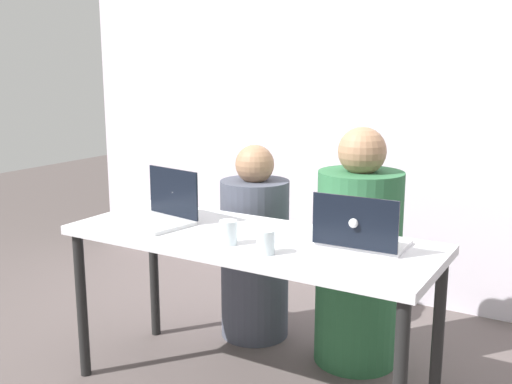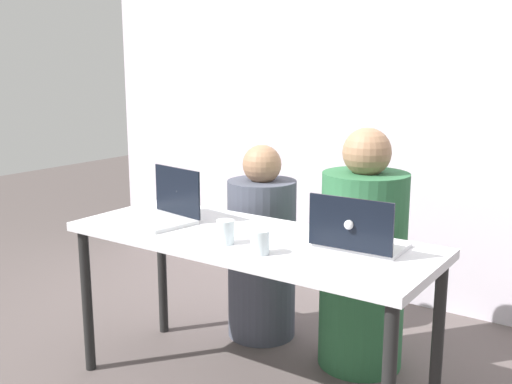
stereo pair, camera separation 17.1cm
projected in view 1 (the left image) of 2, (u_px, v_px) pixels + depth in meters
The scene contains 8 objects.
back_wall at pixel (372, 113), 3.76m from camera, with size 4.50×0.10×2.37m, color silver.
desk at pixel (249, 252), 2.62m from camera, with size 1.64×0.63×0.75m.
person_on_left at pixel (255, 253), 3.27m from camera, with size 0.38×0.38×1.07m.
person_on_right at pixel (358, 261), 2.96m from camera, with size 0.52×0.52×1.19m.
laptop_back_right at pixel (361, 236), 2.41m from camera, with size 0.36×0.27×0.23m.
laptop_front_left at pixel (160, 212), 2.79m from camera, with size 0.37×0.31×0.25m.
water_glass_center at pixel (229, 234), 2.46m from camera, with size 0.07×0.07×0.10m.
water_glass_right at pixel (265, 244), 2.33m from camera, with size 0.07×0.07×0.09m.
Camera 1 is at (1.31, -2.14, 1.47)m, focal length 42.00 mm.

